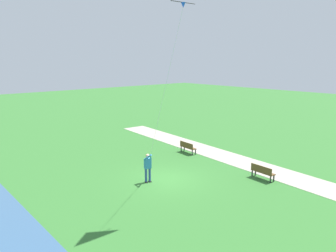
# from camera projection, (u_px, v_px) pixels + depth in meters

# --- Properties ---
(ground_plane) EXTENTS (120.00, 120.00, 0.00)m
(ground_plane) POSITION_uv_depth(u_px,v_px,m) (166.00, 179.00, 19.53)
(ground_plane) COLOR #33702D
(walkway_path) EXTENTS (4.98, 32.09, 0.02)m
(walkway_path) POSITION_uv_depth(u_px,v_px,m) (253.00, 165.00, 22.09)
(walkway_path) COLOR #ADA393
(walkway_path) RESTS_ON ground
(person_kite_flyer) EXTENTS (0.51, 0.63, 1.83)m
(person_kite_flyer) POSITION_uv_depth(u_px,v_px,m) (148.00, 165.00, 18.86)
(person_kite_flyer) COLOR #232328
(person_kite_flyer) RESTS_ON ground
(flying_kite) EXTENTS (1.59, 3.60, 8.25)m
(flying_kite) POSITION_uv_depth(u_px,v_px,m) (179.00, 1.00, 13.95)
(flying_kite) COLOR orange
(park_bench_near_walkway) EXTENTS (0.56, 1.53, 0.88)m
(park_bench_near_walkway) POSITION_uv_depth(u_px,v_px,m) (188.00, 147.00, 24.92)
(park_bench_near_walkway) COLOR brown
(park_bench_near_walkway) RESTS_ON ground
(park_bench_far_walkway) EXTENTS (0.56, 1.53, 0.88)m
(park_bench_far_walkway) POSITION_uv_depth(u_px,v_px,m) (262.00, 171.00, 19.44)
(park_bench_far_walkway) COLOR brown
(park_bench_far_walkway) RESTS_ON ground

